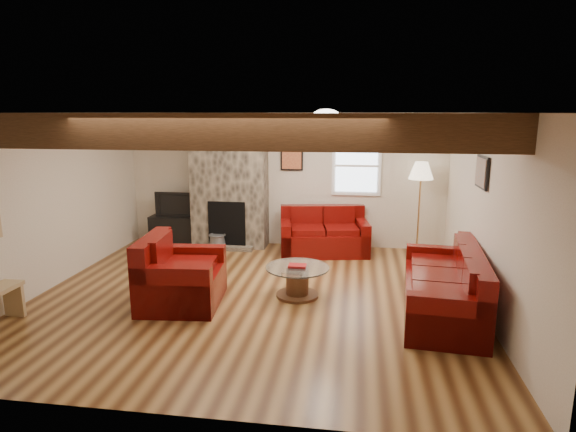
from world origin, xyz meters
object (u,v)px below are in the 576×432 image
loveseat (324,231)px  floor_lamp (421,176)px  tv_cabinet (179,229)px  armchair_red (182,270)px  coffee_table (297,282)px  sofa_three (443,282)px  television (178,204)px

loveseat → floor_lamp: bearing=-4.5°
loveseat → tv_cabinet: bearing=164.4°
loveseat → armchair_red: armchair_red is taller
coffee_table → sofa_three: bearing=-9.0°
sofa_three → tv_cabinet: bearing=-116.1°
sofa_three → loveseat: (-1.68, 2.46, -0.00)m
armchair_red → coffee_table: armchair_red is taller
coffee_table → floor_lamp: (1.87, 2.30, 1.21)m
television → floor_lamp: (4.52, -0.15, 0.65)m
sofa_three → armchair_red: (-3.37, -0.16, 0.04)m
sofa_three → loveseat: bearing=-140.4°
loveseat → floor_lamp: (1.66, 0.15, 1.01)m
loveseat → armchair_red: bearing=-132.5°
television → coffee_table: bearing=-42.9°
loveseat → armchair_red: (-1.70, -2.62, 0.05)m
sofa_three → television: 5.31m
sofa_three → television: (-4.53, 2.76, 0.36)m
sofa_three → loveseat: 2.97m
floor_lamp → television: bearing=178.1°
armchair_red → coffee_table: (1.49, 0.46, -0.24)m
sofa_three → floor_lamp: 2.79m
loveseat → tv_cabinet: (-2.85, 0.30, -0.14)m
loveseat → coffee_table: bearing=-105.1°
television → loveseat: bearing=-6.0°
tv_cabinet → floor_lamp: 4.66m
coffee_table → tv_cabinet: bearing=137.1°
coffee_table → television: bearing=137.1°
tv_cabinet → armchair_red: bearing=-68.4°
sofa_three → tv_cabinet: (-4.53, 2.76, -0.15)m
loveseat → coffee_table: loveseat is taller
sofa_three → floor_lamp: bearing=-174.4°
loveseat → floor_lamp: floor_lamp is taller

